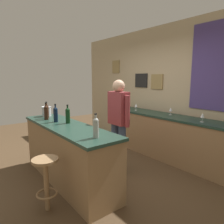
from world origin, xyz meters
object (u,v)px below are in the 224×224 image
object	(u,v)px
wine_glass_a	(136,106)
wine_bottle_e	(96,127)
bar_stool	(46,176)
ice_bucket	(46,111)
bartender	(118,120)
wine_bottle_a	(47,111)
wine_glass_b	(171,110)
wine_glass_c	(202,116)
wine_bottle_d	(68,115)
wine_bottle_c	(56,114)
wine_bottle_b	(46,112)

from	to	relation	value
wine_glass_a	wine_bottle_e	bearing A→B (deg)	-56.60
bar_stool	ice_bucket	xyz separation A→B (m)	(-1.47, 0.59, 0.56)
ice_bucket	wine_glass_a	distance (m)	2.01
bartender	wine_bottle_a	bearing A→B (deg)	-137.70
wine_bottle_a	wine_glass_b	world-z (taller)	wine_bottle_a
bar_stool	wine_glass_c	world-z (taller)	wine_glass_c
wine_bottle_d	wine_glass_c	world-z (taller)	wine_bottle_d
wine_bottle_c	wine_glass_c	bearing A→B (deg)	53.78
wine_glass_b	wine_glass_a	bearing A→B (deg)	-171.08
wine_bottle_a	wine_bottle_c	size ratio (longest dim) A/B	1.00
wine_bottle_a	wine_bottle_c	world-z (taller)	same
bartender	wine_bottle_e	distance (m)	1.07
ice_bucket	wine_glass_b	bearing A→B (deg)	57.48
wine_glass_a	wine_glass_b	xyz separation A→B (m)	(0.87, 0.14, 0.00)
wine_bottle_a	wine_bottle_b	xyz separation A→B (m)	(0.12, -0.06, 0.00)
bar_stool	wine_glass_b	size ratio (longest dim) A/B	4.39
wine_bottle_a	wine_bottle_b	size ratio (longest dim) A/B	1.00
wine_glass_a	wine_glass_c	size ratio (longest dim) A/B	1.00
wine_glass_a	wine_glass_b	world-z (taller)	same
ice_bucket	wine_glass_c	bearing A→B (deg)	42.92
bartender	wine_glass_c	world-z (taller)	bartender
wine_bottle_d	wine_bottle_a	bearing A→B (deg)	-169.42
wine_glass_c	wine_glass_b	bearing A→B (deg)	168.71
ice_bucket	wine_bottle_b	bearing A→B (deg)	-21.10
wine_bottle_d	wine_glass_a	bearing A→B (deg)	100.60
wine_glass_c	bartender	bearing A→B (deg)	-128.83
wine_bottle_c	wine_bottle_d	xyz separation A→B (m)	(0.21, 0.12, 0.00)
wine_bottle_b	wine_bottle_e	world-z (taller)	same
wine_bottle_b	wine_bottle_d	world-z (taller)	same
wine_bottle_d	wine_glass_a	world-z (taller)	wine_bottle_d
wine_bottle_c	wine_glass_b	distance (m)	2.28
wine_bottle_d	wine_glass_a	xyz separation A→B (m)	(-0.36, 1.91, -0.05)
wine_bottle_b	bartender	bearing A→B (deg)	47.93
bartender	bar_stool	xyz separation A→B (m)	(0.29, -1.41, -0.48)
bar_stool	wine_bottle_d	size ratio (longest dim) A/B	2.22
bartender	wine_bottle_d	world-z (taller)	bartender
wine_glass_b	wine_glass_c	xyz separation A→B (m)	(0.75, -0.15, 0.00)
bar_stool	ice_bucket	world-z (taller)	ice_bucket
wine_bottle_d	wine_bottle_e	world-z (taller)	same
wine_bottle_a	wine_glass_a	distance (m)	2.04
wine_bottle_b	wine_bottle_c	distance (m)	0.29
wine_bottle_a	wine_glass_c	distance (m)	2.75
wine_bottle_a	wine_bottle_c	xyz separation A→B (m)	(0.41, -0.00, 0.00)
wine_glass_a	wine_bottle_a	bearing A→B (deg)	-97.33
wine_bottle_b	wine_bottle_c	xyz separation A→B (m)	(0.28, 0.06, 0.00)
bar_stool	wine_bottle_c	xyz separation A→B (m)	(-0.86, 0.52, 0.60)
wine_glass_b	wine_glass_c	size ratio (longest dim) A/B	1.00
wine_bottle_e	wine_glass_a	size ratio (longest dim) A/B	1.97
bar_stool	wine_glass_b	distance (m)	2.74
wine_bottle_c	wine_bottle_e	xyz separation A→B (m)	(1.18, 0.02, 0.00)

